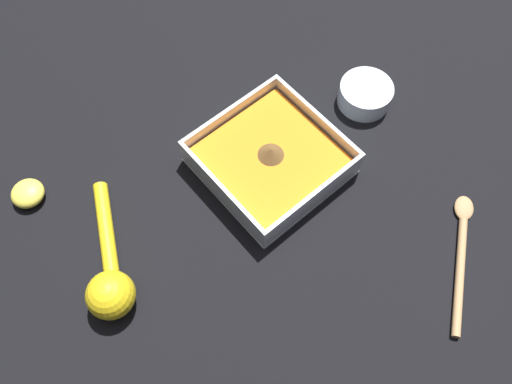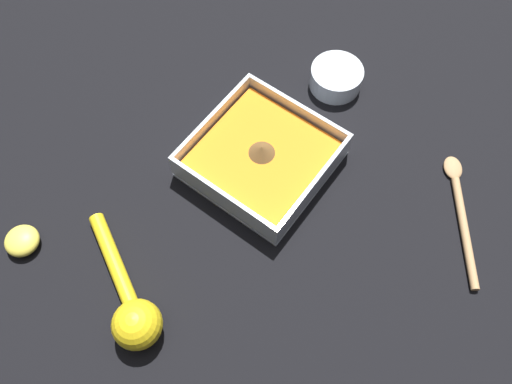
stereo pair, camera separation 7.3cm
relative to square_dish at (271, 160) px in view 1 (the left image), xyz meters
The scene contains 6 objects.
ground_plane 0.04m from the square_dish, 99.29° to the right, with size 4.00×4.00×0.00m, color black.
square_dish is the anchor object (origin of this frame).
spice_bowl 0.20m from the square_dish, ahead, with size 0.09×0.09×0.04m.
lemon_squeezer 0.29m from the square_dish, behind, with size 0.12×0.20×0.07m.
lemon_half 0.37m from the square_dish, 147.93° to the left, with size 0.05×0.05×0.03m.
wooden_spoon 0.31m from the square_dish, 68.95° to the right, with size 0.18×0.14×0.01m.
Camera 1 is at (-0.26, -0.24, 0.68)m, focal length 35.00 mm.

